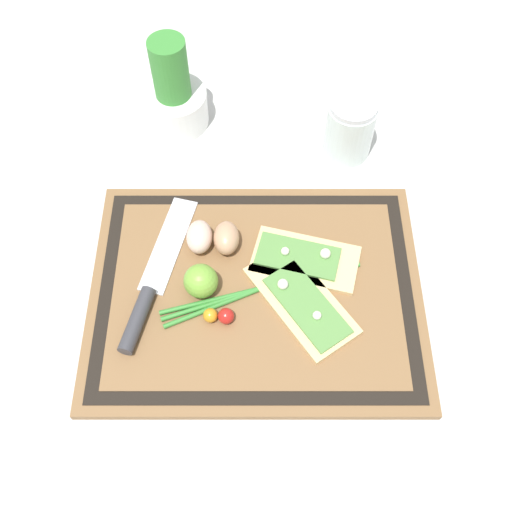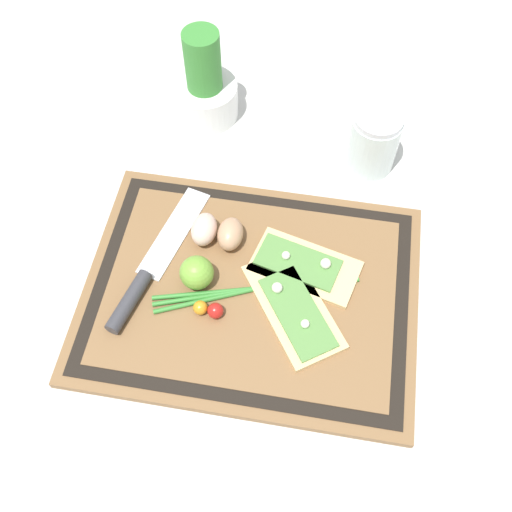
# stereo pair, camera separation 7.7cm
# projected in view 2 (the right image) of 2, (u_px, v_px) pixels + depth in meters

# --- Properties ---
(ground_plane) EXTENTS (6.00, 6.00, 0.00)m
(ground_plane) POSITION_uv_depth(u_px,v_px,m) (251.00, 294.00, 0.90)
(ground_plane) COLOR silver
(cutting_board) EXTENTS (0.49, 0.38, 0.02)m
(cutting_board) POSITION_uv_depth(u_px,v_px,m) (251.00, 292.00, 0.89)
(cutting_board) COLOR brown
(cutting_board) RESTS_ON ground_plane
(pizza_slice_near) EXTENTS (0.17, 0.20, 0.02)m
(pizza_slice_near) POSITION_uv_depth(u_px,v_px,m) (294.00, 307.00, 0.86)
(pizza_slice_near) COLOR #DBBC7F
(pizza_slice_near) RESTS_ON cutting_board
(pizza_slice_far) EXTENTS (0.17, 0.12, 0.02)m
(pizza_slice_far) POSITION_uv_depth(u_px,v_px,m) (304.00, 265.00, 0.90)
(pizza_slice_far) COLOR #DBBC7F
(pizza_slice_far) RESTS_ON cutting_board
(knife) EXTENTS (0.10, 0.27, 0.02)m
(knife) POSITION_uv_depth(u_px,v_px,m) (143.00, 279.00, 0.88)
(knife) COLOR silver
(knife) RESTS_ON cutting_board
(egg_brown) EXTENTS (0.04, 0.06, 0.04)m
(egg_brown) POSITION_uv_depth(u_px,v_px,m) (230.00, 234.00, 0.91)
(egg_brown) COLOR tan
(egg_brown) RESTS_ON cutting_board
(egg_pink) EXTENTS (0.04, 0.06, 0.04)m
(egg_pink) POSITION_uv_depth(u_px,v_px,m) (204.00, 229.00, 0.92)
(egg_pink) COLOR beige
(egg_pink) RESTS_ON cutting_board
(lime) EXTENTS (0.05, 0.05, 0.05)m
(lime) POSITION_uv_depth(u_px,v_px,m) (196.00, 275.00, 0.87)
(lime) COLOR #70A838
(lime) RESTS_ON cutting_board
(cherry_tomato_red) EXTENTS (0.02, 0.02, 0.02)m
(cherry_tomato_red) POSITION_uv_depth(u_px,v_px,m) (215.00, 311.00, 0.85)
(cherry_tomato_red) COLOR red
(cherry_tomato_red) RESTS_ON cutting_board
(cherry_tomato_yellow) EXTENTS (0.02, 0.02, 0.02)m
(cherry_tomato_yellow) POSITION_uv_depth(u_px,v_px,m) (200.00, 308.00, 0.86)
(cherry_tomato_yellow) COLOR orange
(cherry_tomato_yellow) RESTS_ON cutting_board
(scallion_bunch) EXTENTS (0.30, 0.13, 0.01)m
(scallion_bunch) POSITION_uv_depth(u_px,v_px,m) (257.00, 286.00, 0.88)
(scallion_bunch) COLOR #388433
(scallion_bunch) RESTS_ON cutting_board
(herb_pot) EXTENTS (0.11, 0.11, 0.17)m
(herb_pot) POSITION_uv_depth(u_px,v_px,m) (205.00, 88.00, 1.04)
(herb_pot) COLOR white
(herb_pot) RESTS_ON ground_plane
(sauce_jar) EXTENTS (0.08, 0.08, 0.11)m
(sauce_jar) POSITION_uv_depth(u_px,v_px,m) (373.00, 144.00, 0.99)
(sauce_jar) COLOR silver
(sauce_jar) RESTS_ON ground_plane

